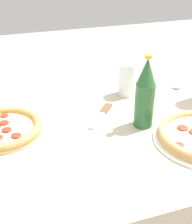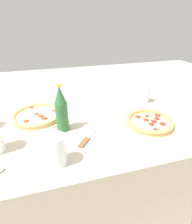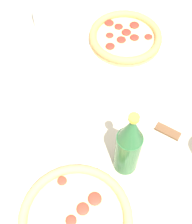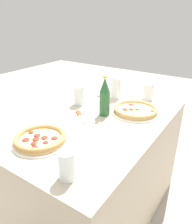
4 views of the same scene
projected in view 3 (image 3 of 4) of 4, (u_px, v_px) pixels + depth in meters
ground_plane at (108, 207)px, 1.47m from camera, size 8.00×8.00×0.00m
table at (111, 181)px, 1.17m from camera, size 1.13×0.70×0.72m
pizza_salami at (76, 219)px, 0.73m from camera, size 0.29×0.29×0.04m
pizza_veggie at (125, 38)px, 1.05m from camera, size 0.27×0.27×0.04m
glass_iced_tea at (42, 15)px, 1.06m from camera, size 0.06×0.06×0.12m
beer_bottle at (129, 145)px, 0.73m from camera, size 0.06×0.06×0.24m
knife at (153, 124)px, 0.89m from camera, size 0.13×0.15×0.01m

